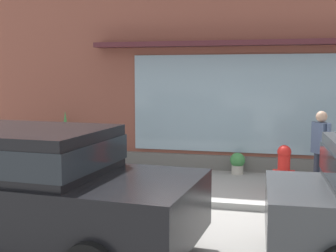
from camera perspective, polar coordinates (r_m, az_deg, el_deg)
ground_plane at (r=8.44m, az=4.61°, el=-9.60°), size 60.00×60.00×0.00m
curb_strip at (r=8.24m, az=4.38°, el=-9.58°), size 14.00×0.24×0.12m
storefront at (r=11.27m, az=7.41°, el=7.65°), size 14.00×0.81×5.25m
fire_hydrant at (r=9.16m, az=14.32°, el=-5.34°), size 0.42×0.39×0.98m
pedestrian_with_handbag at (r=9.32m, az=18.67°, el=-2.39°), size 0.45×0.61×1.63m
parked_car_black at (r=6.32m, az=-17.74°, el=-6.72°), size 4.61×2.33×1.64m
potted_plant_window_center at (r=10.84m, az=8.71°, el=-4.55°), size 0.35×0.35×0.51m
potted_plant_doorstep at (r=12.19m, az=-12.70°, el=-1.52°), size 0.34×0.34×1.40m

